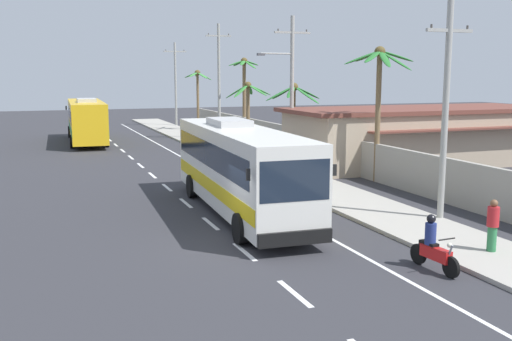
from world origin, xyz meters
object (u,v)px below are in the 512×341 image
palm_second (293,101)px  palm_farthest (244,82)px  pedestrian_near_kerb (493,224)px  palm_nearest (198,86)px  motorcycle_beside_bus (433,248)px  utility_pole_mid (291,86)px  utility_pole_nearest (446,101)px  utility_pole_far (219,80)px  pedestrian_far_walk (303,160)px  utility_pole_distant (176,83)px  coach_bus_foreground (239,166)px  palm_third (248,99)px  roadside_building (420,136)px  coach_bus_far_lane (86,119)px  pedestrian_midwalk (236,142)px  palm_fourth (379,81)px

palm_second → palm_farthest: 11.58m
pedestrian_near_kerb → palm_nearest: (2.14, 42.47, 3.47)m
motorcycle_beside_bus → utility_pole_mid: (4.20, 19.56, 4.16)m
utility_pole_nearest → utility_pole_far: utility_pole_far is taller
utility_pole_far → pedestrian_far_walk: bearing=-94.3°
pedestrian_far_walk → utility_pole_far: 20.21m
motorcycle_beside_bus → utility_pole_distant: bearing=85.4°
utility_pole_far → utility_pole_distant: (-0.28, 14.88, -0.38)m
coach_bus_foreground → palm_second: bearing=58.2°
coach_bus_foreground → palm_third: bearing=69.3°
utility_pole_nearest → palm_third: bearing=86.0°
utility_pole_distant → roadside_building: utility_pole_distant is taller
utility_pole_far → coach_bus_far_lane: bearing=168.3°
pedestrian_near_kerb → pedestrian_midwalk: size_ratio=1.02×
palm_nearest → palm_fourth: palm_fourth is taller
utility_pole_distant → palm_second: utility_pole_distant is taller
pedestrian_near_kerb → palm_nearest: palm_nearest is taller
utility_pole_mid → palm_nearest: size_ratio=1.50×
motorcycle_beside_bus → roadside_building: (11.98, 17.30, 1.12)m
pedestrian_far_walk → utility_pole_nearest: (1.10, -10.01, 3.50)m
coach_bus_foreground → pedestrian_midwalk: coach_bus_foreground is taller
utility_pole_distant → palm_nearest: 6.39m
motorcycle_beside_bus → utility_pole_far: 34.98m
utility_pole_mid → palm_farthest: bearing=81.8°
pedestrian_midwalk → roadside_building: (9.52, -7.36, 0.80)m
utility_pole_mid → pedestrian_midwalk: bearing=108.9°
utility_pole_nearest → utility_pole_mid: utility_pole_mid is taller
pedestrian_near_kerb → palm_farthest: size_ratio=0.23×
pedestrian_far_walk → palm_second: 8.63m
coach_bus_far_lane → pedestrian_midwalk: bearing=-53.6°
utility_pole_mid → utility_pole_distant: 29.77m
pedestrian_far_walk → palm_third: palm_third is taller
motorcycle_beside_bus → pedestrian_far_walk: 14.95m
palm_nearest → utility_pole_far: bearing=-93.0°
coach_bus_far_lane → palm_farthest: palm_farthest is taller
pedestrian_midwalk → palm_fourth: size_ratio=0.23×
palm_nearest → palm_fourth: bearing=-87.2°
pedestrian_far_walk → palm_fourth: size_ratio=0.25×
pedestrian_far_walk → palm_nearest: (1.93, 28.30, 3.39)m
pedestrian_far_walk → roadside_building: (9.21, 2.61, 0.70)m
palm_nearest → utility_pole_mid: bearing=-91.2°
palm_farthest → roadside_building: size_ratio=0.41×
palm_second → palm_third: bearing=89.5°
coach_bus_far_lane → pedestrian_near_kerb: (8.95, -36.14, -0.92)m
coach_bus_far_lane → palm_fourth: 27.08m
pedestrian_near_kerb → roadside_building: (9.42, 16.79, 0.78)m
pedestrian_far_walk → palm_farthest: bearing=-80.7°
palm_third → palm_farthest: 2.94m
motorcycle_beside_bus → palm_nearest: bearing=83.8°
roadside_building → motorcycle_beside_bus: bearing=-124.7°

